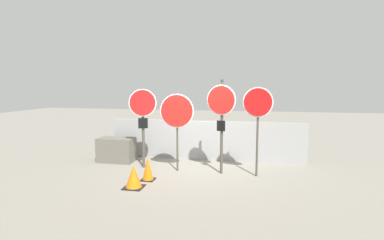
% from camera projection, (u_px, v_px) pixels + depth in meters
% --- Properties ---
extents(ground_plane, '(40.00, 40.00, 0.00)m').
position_uv_depth(ground_plane, '(199.00, 169.00, 8.69)').
color(ground_plane, gray).
extents(fence_back, '(6.35, 0.12, 1.28)m').
position_uv_depth(fence_back, '(205.00, 140.00, 9.75)').
color(fence_back, gray).
rests_on(fence_back, ground).
extents(stop_sign_0, '(0.75, 0.30, 2.33)m').
position_uv_depth(stop_sign_0, '(143.00, 112.00, 8.67)').
color(stop_sign_0, '#474238').
rests_on(stop_sign_0, ground).
extents(stop_sign_1, '(0.95, 0.14, 2.20)m').
position_uv_depth(stop_sign_1, '(177.00, 114.00, 8.32)').
color(stop_sign_1, '#474238').
rests_on(stop_sign_1, ground).
extents(stop_sign_2, '(0.80, 0.23, 2.58)m').
position_uv_depth(stop_sign_2, '(221.00, 110.00, 8.06)').
color(stop_sign_2, '#474238').
rests_on(stop_sign_2, ground).
extents(stop_sign_3, '(0.78, 0.17, 2.39)m').
position_uv_depth(stop_sign_3, '(258.00, 109.00, 7.80)').
color(stop_sign_3, '#474238').
rests_on(stop_sign_3, ground).
extents(traffic_cone_0, '(0.46, 0.46, 0.55)m').
position_uv_depth(traffic_cone_0, '(134.00, 177.00, 7.11)').
color(traffic_cone_0, black).
rests_on(traffic_cone_0, ground).
extents(traffic_cone_1, '(0.34, 0.34, 0.60)m').
position_uv_depth(traffic_cone_1, '(148.00, 169.00, 7.69)').
color(traffic_cone_1, black).
rests_on(traffic_cone_1, ground).
extents(storage_crate, '(1.12, 0.62, 0.77)m').
position_uv_depth(storage_crate, '(116.00, 150.00, 9.53)').
color(storage_crate, '#605B51').
rests_on(storage_crate, ground).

